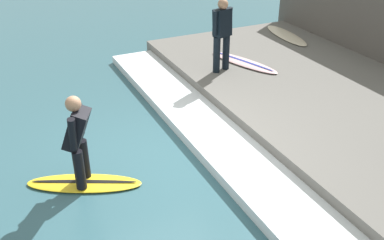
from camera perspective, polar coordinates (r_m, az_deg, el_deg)
The scene contains 8 objects.
ground_plane at distance 7.49m, azimuth -4.08°, elevation -5.64°, with size 28.00×28.00×0.00m, color #335B66.
concrete_ledge at distance 9.30m, azimuth 18.56°, elevation 1.33°, with size 4.40×10.12×0.35m, color #66635E.
wave_foam_crest at distance 7.86m, azimuth 3.72°, elevation -3.07°, with size 1.04×9.62×0.18m, color silver.
surfboard_riding at distance 7.19m, azimuth -13.51°, elevation -7.80°, with size 1.81×1.22×0.07m.
surfer_riding at distance 6.74m, azimuth -14.30°, elevation -2.05°, with size 0.55×0.59×1.45m.
surfer_waiting_far at distance 9.89m, azimuth 3.84°, elevation 11.15°, with size 0.53×0.35×1.60m.
surfboard_waiting_far at distance 10.63m, azimuth 6.56°, elevation 7.31°, with size 1.05×1.97×0.07m.
surfboard_spare at distance 12.73m, azimuth 11.87°, elevation 10.49°, with size 0.72×1.96×0.06m.
Camera 1 is at (-2.19, -5.81, 4.20)m, focal length 42.00 mm.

